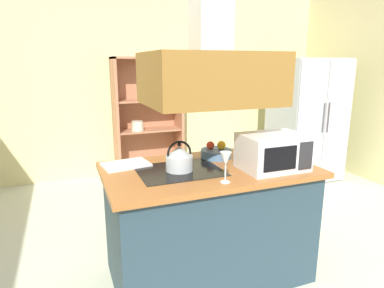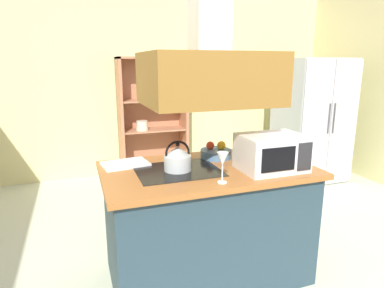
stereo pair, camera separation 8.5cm
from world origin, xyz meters
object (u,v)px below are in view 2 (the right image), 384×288
dish_cabinet (152,124)px  cutting_board (125,164)px  refrigerator (312,120)px  fruit_bowl (216,153)px  wine_glass_on_counter (223,160)px  microwave (272,152)px  kettle (178,158)px

dish_cabinet → cutting_board: bearing=-107.6°
refrigerator → fruit_bowl: (-2.12, -1.45, 0.08)m
dish_cabinet → cutting_board: (-0.74, -2.35, 0.14)m
wine_glass_on_counter → microwave: bearing=16.6°
kettle → wine_glass_on_counter: size_ratio=1.07×
cutting_board → wine_glass_on_counter: wine_glass_on_counter is taller
cutting_board → fruit_bowl: fruit_bowl is taller
refrigerator → microwave: (-1.87, -1.88, 0.17)m
fruit_bowl → cutting_board: bearing=176.7°
kettle → wine_glass_on_counter: 0.40m
wine_glass_on_counter → fruit_bowl: 0.60m
cutting_board → microwave: bearing=-25.2°
dish_cabinet → fruit_bowl: (-0.01, -2.39, 0.17)m
cutting_board → microwave: microwave is taller
kettle → wine_glass_on_counter: bearing=-59.7°
dish_cabinet → microwave: dish_cabinet is taller
dish_cabinet → kettle: 2.65m
refrigerator → fruit_bowl: size_ratio=6.84×
cutting_board → fruit_bowl: bearing=-3.3°
refrigerator → dish_cabinet: size_ratio=0.99×
cutting_board → kettle: bearing=-37.6°
refrigerator → cutting_board: refrigerator is taller
refrigerator → kettle: 3.02m
cutting_board → wine_glass_on_counter: 0.82m
refrigerator → wine_glass_on_counter: bearing=-139.0°
microwave → fruit_bowl: size_ratio=1.82×
refrigerator → microwave: bearing=-134.8°
cutting_board → microwave: (0.99, -0.47, 0.12)m
dish_cabinet → cutting_board: size_ratio=5.13×
microwave → cutting_board: bearing=154.8°
cutting_board → microwave: 1.10m
kettle → refrigerator: bearing=33.6°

